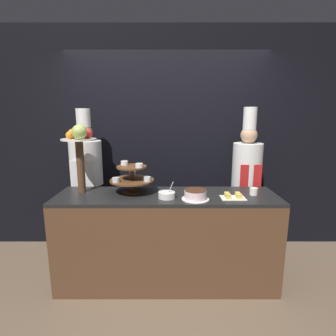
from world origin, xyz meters
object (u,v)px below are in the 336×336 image
at_px(serving_bowl_near, 167,195).
at_px(chef_left, 88,178).
at_px(tiered_stand, 133,177).
at_px(fruit_pedestal, 81,145).
at_px(cake_round, 197,195).
at_px(chef_center_left, 248,179).
at_px(cup_white, 255,192).
at_px(cake_square_tray, 234,196).

bearing_deg(serving_bowl_near, chef_left, 146.15).
distance_m(tiered_stand, fruit_pedestal, 0.60).
bearing_deg(cake_round, chef_center_left, 45.11).
xyz_separation_m(cake_round, chef_left, (-1.22, 0.68, -0.01)).
relative_size(tiered_stand, fruit_pedestal, 0.64).
height_order(cup_white, serving_bowl_near, serving_bowl_near).
bearing_deg(serving_bowl_near, fruit_pedestal, 168.72).
height_order(tiered_stand, chef_left, chef_left).
distance_m(cake_round, chef_center_left, 0.96).
height_order(cake_round, cake_square_tray, cake_round).
relative_size(tiered_stand, chef_center_left, 0.24).
bearing_deg(chef_left, fruit_pedestal, -78.26).
height_order(fruit_pedestal, chef_left, chef_left).
xyz_separation_m(fruit_pedestal, cake_square_tray, (1.49, -0.18, -0.47)).
distance_m(fruit_pedestal, chef_left, 0.66).
relative_size(tiered_stand, cup_white, 5.66).
bearing_deg(tiered_stand, cup_white, -3.61).
distance_m(tiered_stand, serving_bowl_near, 0.41).
xyz_separation_m(tiered_stand, cake_square_tray, (0.98, -0.18, -0.14)).
bearing_deg(tiered_stand, cake_square_tray, -10.52).
distance_m(cake_round, cake_square_tray, 0.36).
height_order(tiered_stand, cake_round, tiered_stand).
relative_size(tiered_stand, cake_round, 1.70).
bearing_deg(serving_bowl_near, chef_center_left, 33.79).
height_order(cup_white, chef_left, chef_left).
relative_size(cake_square_tray, chef_center_left, 0.13).
xyz_separation_m(fruit_pedestal, cake_round, (1.12, -0.21, -0.45)).
bearing_deg(cake_square_tray, chef_center_left, 63.95).
distance_m(cup_white, chef_left, 1.89).
bearing_deg(fruit_pedestal, tiered_stand, 0.48).
xyz_separation_m(cake_square_tray, serving_bowl_near, (-0.64, 0.01, 0.01)).
distance_m(tiered_stand, chef_left, 0.77).
bearing_deg(cake_square_tray, serving_bowl_near, 179.24).
bearing_deg(serving_bowl_near, cup_white, 6.44).
bearing_deg(chef_center_left, chef_left, 180.00).
relative_size(cup_white, chef_left, 0.04).
bearing_deg(chef_left, chef_center_left, -0.00).
bearing_deg(fruit_pedestal, cake_square_tray, -6.83).
relative_size(cup_white, chef_center_left, 0.04).
xyz_separation_m(cup_white, chef_center_left, (0.09, 0.54, -0.01)).
distance_m(fruit_pedestal, serving_bowl_near, 0.98).
bearing_deg(chef_center_left, cake_square_tray, -116.05).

